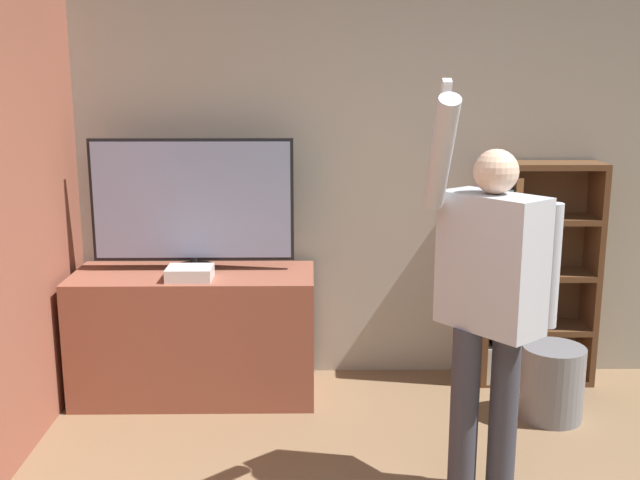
% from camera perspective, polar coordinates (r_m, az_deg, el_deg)
% --- Properties ---
extents(wall_back, '(6.01, 0.06, 2.70)m').
position_cam_1_polar(wall_back, '(4.73, 6.06, 5.63)').
color(wall_back, '#B2AD9E').
rests_on(wall_back, ground_plane).
extents(tv_ledge, '(1.42, 0.58, 0.76)m').
position_cam_1_polar(tv_ledge, '(4.60, -9.47, -7.09)').
color(tv_ledge, '#93513D').
rests_on(tv_ledge, ground_plane).
extents(television, '(1.19, 0.22, 0.79)m').
position_cam_1_polar(television, '(4.47, -9.68, 2.82)').
color(television, black).
rests_on(television, tv_ledge).
extents(game_console, '(0.26, 0.20, 0.07)m').
position_cam_1_polar(game_console, '(4.33, -9.89, -2.52)').
color(game_console, white).
rests_on(game_console, tv_ledge).
extents(bookshelf, '(0.71, 0.28, 1.39)m').
position_cam_1_polar(bookshelf, '(4.84, 15.39, -2.74)').
color(bookshelf, brown).
rests_on(bookshelf, ground_plane).
extents(person, '(0.60, 0.56, 1.89)m').
position_cam_1_polar(person, '(3.38, 12.84, -3.91)').
color(person, '#383842').
rests_on(person, ground_plane).
extents(waste_bin, '(0.35, 0.35, 0.42)m').
position_cam_1_polar(waste_bin, '(4.49, 17.27, -10.33)').
color(waste_bin, gray).
rests_on(waste_bin, ground_plane).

